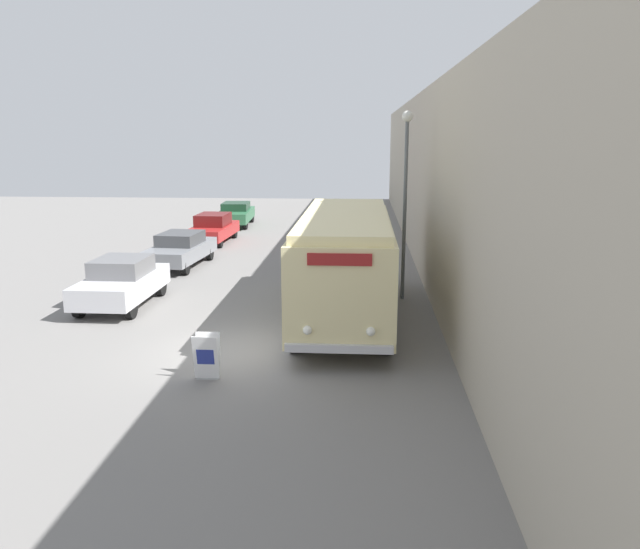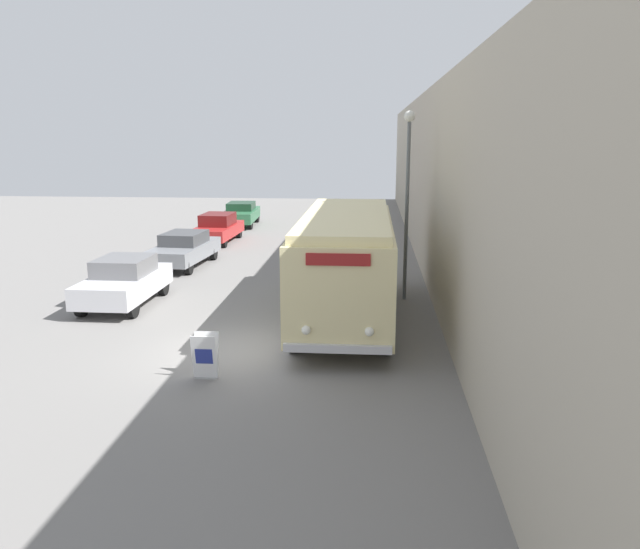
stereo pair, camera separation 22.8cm
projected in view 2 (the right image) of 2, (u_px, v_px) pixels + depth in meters
name	position (u px, v px, depth m)	size (l,w,h in m)	color
ground_plane	(234.00, 352.00, 16.09)	(80.00, 80.00, 0.00)	slate
building_wall_right	(428.00, 184.00, 24.57)	(0.30, 60.00, 7.22)	#B2A893
vintage_bus	(346.00, 260.00, 18.73)	(2.68, 9.22, 3.21)	black
sign_board	(205.00, 357.00, 14.29)	(0.57, 0.40, 1.06)	gray
streetlamp	(408.00, 179.00, 20.45)	(0.36, 0.36, 6.25)	#595E60
parked_car_near	(124.00, 281.00, 20.42)	(1.92, 4.23, 1.58)	black
parked_car_mid	(184.00, 249.00, 26.55)	(2.17, 4.61, 1.45)	black
parked_car_far	(218.00, 228.00, 32.52)	(1.94, 4.52, 1.49)	black
parked_car_distant	(241.00, 213.00, 38.54)	(2.07, 4.64, 1.43)	black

